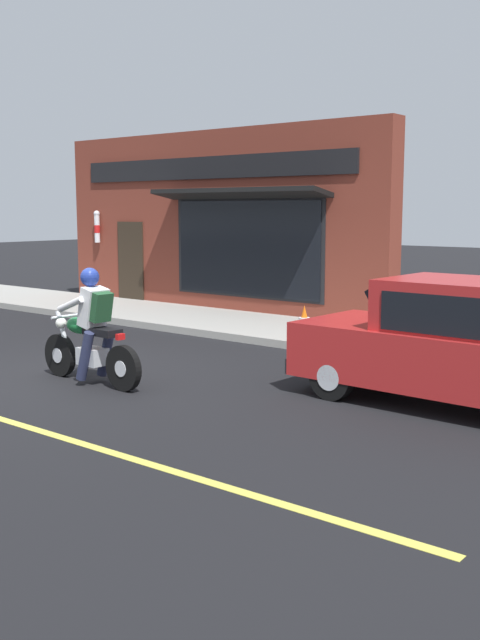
% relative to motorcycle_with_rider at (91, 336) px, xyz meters
% --- Properties ---
extents(ground_plane, '(80.00, 80.00, 0.00)m').
position_rel_motorcycle_with_rider_xyz_m(ground_plane, '(-0.05, 0.74, -0.68)').
color(ground_plane, black).
extents(sidewalk_curb, '(2.60, 22.00, 0.14)m').
position_rel_motorcycle_with_rider_xyz_m(sidewalk_curb, '(5.12, 3.74, -0.61)').
color(sidewalk_curb, '#9E9B93').
rests_on(sidewalk_curb, ground).
extents(storefront_building, '(1.25, 9.39, 4.20)m').
position_rel_motorcycle_with_rider_xyz_m(storefront_building, '(6.64, 3.49, 1.43)').
color(storefront_building, maroon).
rests_on(storefront_building, ground).
extents(motorcycle_with_rider, '(0.56, 2.02, 1.62)m').
position_rel_motorcycle_with_rider_xyz_m(motorcycle_with_rider, '(0.00, 0.00, 0.00)').
color(motorcycle_with_rider, black).
rests_on(motorcycle_with_rider, ground).
extents(car_hatchback, '(1.73, 3.82, 1.57)m').
position_rel_motorcycle_with_rider_xyz_m(car_hatchback, '(2.03, -4.37, 0.09)').
color(car_hatchback, black).
rests_on(car_hatchback, ground).
extents(traffic_cone, '(0.36, 0.36, 0.60)m').
position_rel_motorcycle_with_rider_xyz_m(traffic_cone, '(4.22, -0.70, -0.25)').
color(traffic_cone, black).
rests_on(traffic_cone, sidewalk_curb).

